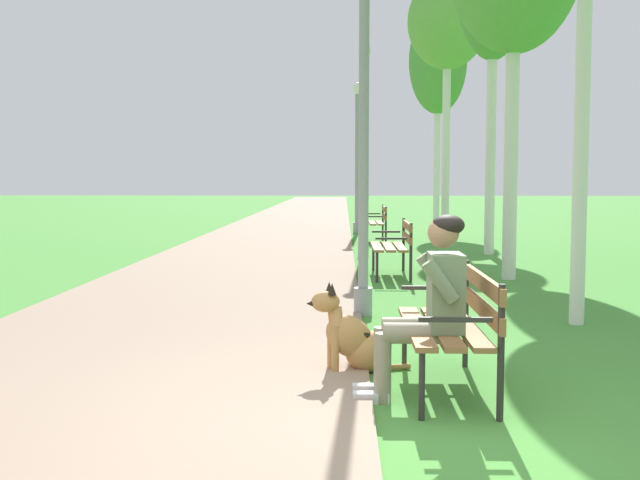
{
  "coord_description": "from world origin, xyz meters",
  "views": [
    {
      "loc": [
        -0.3,
        -4.34,
        1.5
      ],
      "look_at": [
        -0.52,
        3.08,
        0.9
      ],
      "focal_mm": 43.93,
      "sensor_mm": 36.0,
      "label": 1
    }
  ],
  "objects_px": {
    "person_seated_on_near_bench": "(429,299)",
    "lamp_post_far": "(357,156)",
    "birch_tree_fifth": "(447,24)",
    "dog_shepherd": "(355,339)",
    "park_bench_near": "(455,318)",
    "lamp_post_mid": "(364,147)",
    "birch_tree_sixth": "(438,62)",
    "lamp_post_near": "(364,88)",
    "park_bench_far": "(376,220)",
    "park_bench_mid": "(395,243)"
  },
  "relations": [
    {
      "from": "lamp_post_near",
      "to": "park_bench_near",
      "type": "bearing_deg",
      "value": -79.29
    },
    {
      "from": "lamp_post_near",
      "to": "birch_tree_fifth",
      "type": "xyz_separation_m",
      "value": [
        2.22,
        10.37,
        2.65
      ]
    },
    {
      "from": "person_seated_on_near_bench",
      "to": "park_bench_far",
      "type": "bearing_deg",
      "value": 89.18
    },
    {
      "from": "birch_tree_sixth",
      "to": "lamp_post_far",
      "type": "bearing_deg",
      "value": -141.43
    },
    {
      "from": "park_bench_near",
      "to": "lamp_post_mid",
      "type": "xyz_separation_m",
      "value": [
        -0.41,
        9.22,
        1.55
      ]
    },
    {
      "from": "dog_shepherd",
      "to": "birch_tree_fifth",
      "type": "height_order",
      "value": "birch_tree_fifth"
    },
    {
      "from": "birch_tree_sixth",
      "to": "park_bench_near",
      "type": "bearing_deg",
      "value": -96.26
    },
    {
      "from": "lamp_post_near",
      "to": "birch_tree_sixth",
      "type": "height_order",
      "value": "birch_tree_sixth"
    },
    {
      "from": "lamp_post_mid",
      "to": "lamp_post_far",
      "type": "relative_size",
      "value": 1.0
    },
    {
      "from": "park_bench_mid",
      "to": "birch_tree_sixth",
      "type": "distance_m",
      "value": 11.76
    },
    {
      "from": "park_bench_mid",
      "to": "lamp_post_mid",
      "type": "relative_size",
      "value": 0.38
    },
    {
      "from": "park_bench_mid",
      "to": "lamp_post_far",
      "type": "distance_m",
      "value": 9.1
    },
    {
      "from": "birch_tree_fifth",
      "to": "birch_tree_sixth",
      "type": "height_order",
      "value": "birch_tree_sixth"
    },
    {
      "from": "park_bench_near",
      "to": "lamp_post_far",
      "type": "distance_m",
      "value": 15.4
    },
    {
      "from": "park_bench_near",
      "to": "lamp_post_far",
      "type": "height_order",
      "value": "lamp_post_far"
    },
    {
      "from": "park_bench_far",
      "to": "lamp_post_mid",
      "type": "bearing_deg",
      "value": -96.52
    },
    {
      "from": "park_bench_mid",
      "to": "lamp_post_near",
      "type": "xyz_separation_m",
      "value": [
        -0.56,
        -3.35,
        1.93
      ]
    },
    {
      "from": "birch_tree_fifth",
      "to": "birch_tree_sixth",
      "type": "xyz_separation_m",
      "value": [
        0.23,
        3.79,
        -0.35
      ]
    },
    {
      "from": "park_bench_far",
      "to": "person_seated_on_near_bench",
      "type": "distance_m",
      "value": 12.82
    },
    {
      "from": "park_bench_mid",
      "to": "birch_tree_sixth",
      "type": "bearing_deg",
      "value": 80.08
    },
    {
      "from": "park_bench_near",
      "to": "person_seated_on_near_bench",
      "type": "xyz_separation_m",
      "value": [
        -0.21,
        -0.22,
        0.17
      ]
    },
    {
      "from": "park_bench_near",
      "to": "birch_tree_fifth",
      "type": "xyz_separation_m",
      "value": [
        1.65,
        13.37,
        4.59
      ]
    },
    {
      "from": "park_bench_near",
      "to": "dog_shepherd",
      "type": "xyz_separation_m",
      "value": [
        -0.69,
        0.48,
        -0.25
      ]
    },
    {
      "from": "person_seated_on_near_bench",
      "to": "lamp_post_near",
      "type": "distance_m",
      "value": 3.7
    },
    {
      "from": "birch_tree_fifth",
      "to": "park_bench_far",
      "type": "bearing_deg",
      "value": -155.24
    },
    {
      "from": "lamp_post_near",
      "to": "lamp_post_far",
      "type": "bearing_deg",
      "value": 89.35
    },
    {
      "from": "park_bench_near",
      "to": "lamp_post_mid",
      "type": "height_order",
      "value": "lamp_post_mid"
    },
    {
      "from": "lamp_post_far",
      "to": "birch_tree_fifth",
      "type": "xyz_separation_m",
      "value": [
        2.08,
        -1.95,
        3.04
      ]
    },
    {
      "from": "dog_shepherd",
      "to": "birch_tree_sixth",
      "type": "distance_m",
      "value": 17.47
    },
    {
      "from": "park_bench_near",
      "to": "park_bench_far",
      "type": "bearing_deg",
      "value": 90.11
    },
    {
      "from": "park_bench_near",
      "to": "lamp_post_near",
      "type": "xyz_separation_m",
      "value": [
        -0.57,
        3.0,
        1.93
      ]
    },
    {
      "from": "park_bench_far",
      "to": "person_seated_on_near_bench",
      "type": "height_order",
      "value": "person_seated_on_near_bench"
    },
    {
      "from": "birch_tree_fifth",
      "to": "dog_shepherd",
      "type": "bearing_deg",
      "value": -100.29
    },
    {
      "from": "person_seated_on_near_bench",
      "to": "lamp_post_far",
      "type": "bearing_deg",
      "value": 90.82
    },
    {
      "from": "lamp_post_mid",
      "to": "lamp_post_far",
      "type": "xyz_separation_m",
      "value": [
        -0.02,
        6.1,
        -0.0
      ]
    },
    {
      "from": "park_bench_far",
      "to": "person_seated_on_near_bench",
      "type": "relative_size",
      "value": 1.2
    },
    {
      "from": "dog_shepherd",
      "to": "birch_tree_fifth",
      "type": "bearing_deg",
      "value": 79.71
    },
    {
      "from": "dog_shepherd",
      "to": "park_bench_near",
      "type": "bearing_deg",
      "value": -34.73
    },
    {
      "from": "lamp_post_mid",
      "to": "lamp_post_far",
      "type": "height_order",
      "value": "same"
    },
    {
      "from": "park_bench_near",
      "to": "lamp_post_far",
      "type": "xyz_separation_m",
      "value": [
        -0.43,
        15.32,
        1.55
      ]
    },
    {
      "from": "park_bench_near",
      "to": "lamp_post_mid",
      "type": "bearing_deg",
      "value": 92.55
    },
    {
      "from": "person_seated_on_near_bench",
      "to": "birch_tree_fifth",
      "type": "xyz_separation_m",
      "value": [
        1.86,
        13.59,
        4.42
      ]
    },
    {
      "from": "lamp_post_near",
      "to": "dog_shepherd",
      "type": "bearing_deg",
      "value": -92.77
    },
    {
      "from": "person_seated_on_near_bench",
      "to": "birch_tree_fifth",
      "type": "relative_size",
      "value": 0.2
    },
    {
      "from": "park_bench_mid",
      "to": "park_bench_far",
      "type": "relative_size",
      "value": 1.0
    },
    {
      "from": "park_bench_mid",
      "to": "birch_tree_fifth",
      "type": "relative_size",
      "value": 0.24
    },
    {
      "from": "lamp_post_far",
      "to": "birch_tree_sixth",
      "type": "height_order",
      "value": "birch_tree_sixth"
    },
    {
      "from": "lamp_post_near",
      "to": "lamp_post_mid",
      "type": "height_order",
      "value": "lamp_post_near"
    },
    {
      "from": "park_bench_mid",
      "to": "lamp_post_mid",
      "type": "distance_m",
      "value": 3.28
    },
    {
      "from": "park_bench_mid",
      "to": "dog_shepherd",
      "type": "relative_size",
      "value": 1.83
    }
  ]
}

